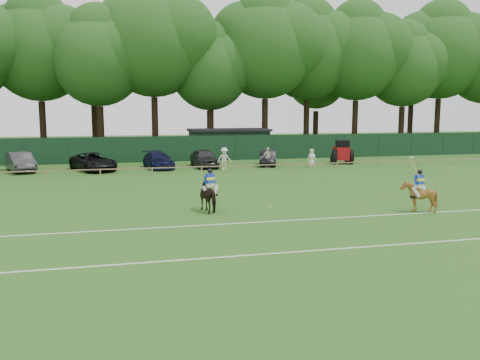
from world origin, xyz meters
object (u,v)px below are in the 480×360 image
object	(u,v)px
spectator_left	(224,159)
utility_shed	(229,143)
horse_chestnut	(419,196)
sedan_grey	(20,162)
horse_dark	(210,196)
spectator_mid	(267,157)
sedan_navy	(158,160)
estate_black	(268,158)
spectator_right	(312,158)
suv_black	(93,162)
tractor	(342,152)
polo_ball	(270,207)
hatch_grey	(204,158)

from	to	relation	value
spectator_left	utility_shed	size ratio (longest dim) A/B	0.23
horse_chestnut	sedan_grey	bearing A→B (deg)	-61.12
utility_shed	horse_dark	bearing A→B (deg)	-104.60
spectator_left	spectator_mid	xyz separation A→B (m)	(4.06, 0.76, -0.05)
spectator_left	sedan_navy	bearing A→B (deg)	152.03
estate_black	sedan_grey	bearing A→B (deg)	-163.79
sedan_grey	spectator_left	xyz separation A→B (m)	(16.55, -2.80, 0.14)
spectator_right	utility_shed	world-z (taller)	utility_shed
suv_black	estate_black	size ratio (longest dim) A/B	1.30
suv_black	spectator_right	world-z (taller)	spectator_right
spectator_left	estate_black	bearing A→B (deg)	23.91
spectator_mid	tractor	size ratio (longest dim) A/B	0.60
horse_dark	polo_ball	xyz separation A→B (m)	(3.19, 0.03, -0.75)
sedan_grey	spectator_left	world-z (taller)	spectator_left
utility_shed	sedan_navy	bearing A→B (deg)	-134.04
sedan_grey	tractor	bearing A→B (deg)	-20.28
horse_chestnut	estate_black	size ratio (longest dim) A/B	0.37
polo_ball	utility_shed	xyz separation A→B (m)	(4.09, 27.92, 1.49)
hatch_grey	spectator_mid	xyz separation A→B (m)	(5.35, -1.70, 0.09)
horse_chestnut	sedan_grey	world-z (taller)	sedan_grey
spectator_left	utility_shed	xyz separation A→B (m)	(2.87, 10.92, 0.59)
hatch_grey	spectator_right	xyz separation A→B (m)	(9.43, -1.92, -0.02)
suv_black	estate_black	bearing A→B (deg)	-23.00
hatch_grey	spectator_right	distance (m)	9.62
estate_black	polo_ball	bearing A→B (deg)	-89.34
sedan_navy	hatch_grey	distance (m)	4.05
sedan_grey	polo_ball	bearing A→B (deg)	-71.50
suv_black	polo_ball	distance (m)	21.34
tractor	horse_chestnut	bearing A→B (deg)	-91.49
spectator_right	polo_ball	size ratio (longest dim) A/B	17.68
spectator_mid	tractor	world-z (taller)	tractor
horse_chestnut	spectator_left	bearing A→B (deg)	-89.66
sedan_navy	hatch_grey	size ratio (longest dim) A/B	1.03
tractor	spectator_left	bearing A→B (deg)	-154.91
sedan_grey	estate_black	world-z (taller)	sedan_grey
sedan_navy	spectator_right	bearing A→B (deg)	-16.94
spectator_right	tractor	world-z (taller)	tractor
horse_chestnut	spectator_right	world-z (taller)	spectator_right
hatch_grey	horse_chestnut	bearing A→B (deg)	-75.29
horse_chestnut	utility_shed	bearing A→B (deg)	-100.52
hatch_grey	spectator_mid	bearing A→B (deg)	-20.43
horse_dark	tractor	xyz separation A→B (m)	(16.29, 19.31, 0.25)
sedan_navy	suv_black	bearing A→B (deg)	174.97
utility_shed	suv_black	bearing A→B (deg)	-147.01
sedan_navy	polo_ball	size ratio (longest dim) A/B	54.36
hatch_grey	spectator_right	bearing A→B (deg)	-14.32
sedan_grey	spectator_left	bearing A→B (deg)	-28.85
sedan_navy	horse_dark	bearing A→B (deg)	-96.17
horse_dark	polo_ball	bearing A→B (deg)	165.29
horse_dark	sedan_navy	world-z (taller)	horse_dark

